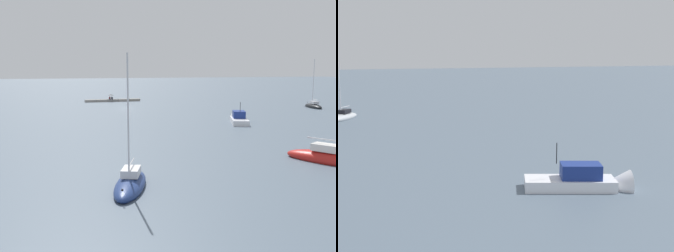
% 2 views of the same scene
% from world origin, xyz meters
% --- Properties ---
extents(ground_plane, '(500.00, 500.00, 0.00)m').
position_xyz_m(ground_plane, '(0.00, 0.00, 0.00)').
color(ground_plane, slate).
extents(seawall_pier, '(13.87, 1.58, 0.60)m').
position_xyz_m(seawall_pier, '(0.00, -16.46, 0.30)').
color(seawall_pier, gray).
rests_on(seawall_pier, ground_plane).
extents(person_seated_dark_left, '(0.41, 0.61, 0.73)m').
position_xyz_m(person_seated_dark_left, '(0.21, -16.32, 0.85)').
color(person_seated_dark_left, '#1E2333').
rests_on(person_seated_dark_left, seawall_pier).
extents(person_seated_maroon_right, '(0.41, 0.61, 0.73)m').
position_xyz_m(person_seated_maroon_right, '(0.77, -16.43, 0.85)').
color(person_seated_maroon_right, '#1E2333').
rests_on(person_seated_maroon_right, seawall_pier).
extents(umbrella_open_black, '(1.46, 1.46, 1.31)m').
position_xyz_m(umbrella_open_black, '(0.49, -16.37, 1.72)').
color(umbrella_open_black, black).
rests_on(umbrella_open_black, seawall_pier).
extents(sailboat_red_mid, '(5.86, 8.34, 12.00)m').
position_xyz_m(sailboat_red_mid, '(-7.44, 54.05, 0.41)').
color(sailboat_red_mid, red).
rests_on(sailboat_red_mid, ground_plane).
extents(sailboat_navy_far, '(4.35, 7.22, 9.72)m').
position_xyz_m(sailboat_navy_far, '(11.13, 56.16, 0.35)').
color(sailboat_navy_far, navy).
rests_on(sailboat_navy_far, ground_plane).
extents(sailboat_black_outer, '(3.74, 7.43, 10.63)m').
position_xyz_m(sailboat_black_outer, '(-38.10, 12.02, 0.36)').
color(sailboat_black_outer, black).
rests_on(sailboat_black_outer, ground_plane).
extents(motorboat_white_near, '(4.94, 7.83, 4.22)m').
position_xyz_m(motorboat_white_near, '(-12.05, 27.91, 0.45)').
color(motorboat_white_near, silver).
rests_on(motorboat_white_near, ground_plane).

